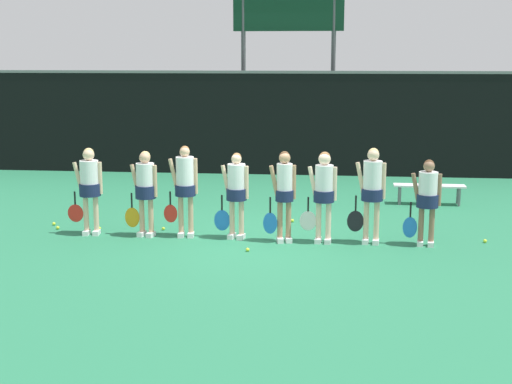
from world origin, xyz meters
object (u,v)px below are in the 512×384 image
player_0 (89,183)px  tennis_ball_0 (248,250)px  player_6 (372,187)px  tennis_ball_4 (163,229)px  player_7 (427,195)px  scoreboard (288,28)px  tennis_ball_5 (99,228)px  tennis_ball_3 (485,241)px  bench_courtside (429,188)px  tennis_ball_1 (292,221)px  player_3 (236,189)px  tennis_ball_2 (54,224)px  player_1 (145,186)px  tennis_ball_6 (58,228)px  player_2 (185,183)px  player_5 (324,189)px

player_0 → tennis_ball_0: bearing=-20.1°
player_6 → tennis_ball_4: bearing=178.8°
player_0 → player_7: player_0 is taller
scoreboard → tennis_ball_5: bearing=-109.5°
tennis_ball_0 → tennis_ball_3: 4.48m
player_0 → bench_courtside: bearing=23.3°
player_6 → tennis_ball_1: size_ratio=25.89×
scoreboard → player_7: size_ratio=3.44×
scoreboard → player_3: bearing=-92.4°
tennis_ball_2 → player_3: bearing=-9.6°
player_1 → tennis_ball_6: size_ratio=24.38×
player_0 → player_3: 2.87m
tennis_ball_6 → player_6: bearing=-4.1°
player_1 → tennis_ball_3: (6.44, 0.16, -0.95)m
player_2 → tennis_ball_1: 2.65m
player_0 → tennis_ball_1: 4.24m
bench_courtside → player_0: size_ratio=0.98×
player_7 → tennis_ball_6: bearing=-176.2°
player_5 → player_6: (0.88, 0.04, 0.05)m
player_0 → tennis_ball_2: 1.57m
tennis_ball_1 → tennis_ball_4: 2.72m
scoreboard → player_6: (2.14, -9.54, -3.21)m
scoreboard → player_3: (-0.40, -9.43, -3.31)m
tennis_ball_2 → tennis_ball_0: bearing=-20.4°
scoreboard → tennis_ball_5: 10.53m
tennis_ball_2 → tennis_ball_5: size_ratio=0.94×
player_5 → tennis_ball_2: size_ratio=25.53×
tennis_ball_3 → player_6: bearing=-173.1°
bench_courtside → player_3: 5.50m
tennis_ball_0 → tennis_ball_6: size_ratio=0.96×
player_5 → tennis_ball_0: 1.82m
player_1 → tennis_ball_2: bearing=173.3°
player_1 → tennis_ball_1: bearing=38.8°
player_5 → tennis_ball_4: player_5 is taller
player_2 → tennis_ball_4: player_2 is taller
scoreboard → tennis_ball_4: bearing=-102.2°
player_1 → player_5: player_5 is taller
player_5 → tennis_ball_2: (-5.54, 0.81, -0.99)m
player_5 → tennis_ball_0: size_ratio=26.17×
player_5 → tennis_ball_0: (-1.33, -0.76, -0.99)m
bench_courtside → player_5: (-2.44, -3.78, 0.62)m
player_7 → tennis_ball_6: size_ratio=23.48×
player_2 → scoreboard: bearing=77.2°
tennis_ball_0 → tennis_ball_4: 2.33m
player_1 → player_7: 5.30m
player_1 → player_7: size_ratio=1.04×
player_2 → player_6: size_ratio=0.99×
player_5 → tennis_ball_3: size_ratio=24.60×
player_1 → player_7: (5.30, -0.15, -0.04)m
player_1 → tennis_ball_5: player_1 is taller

